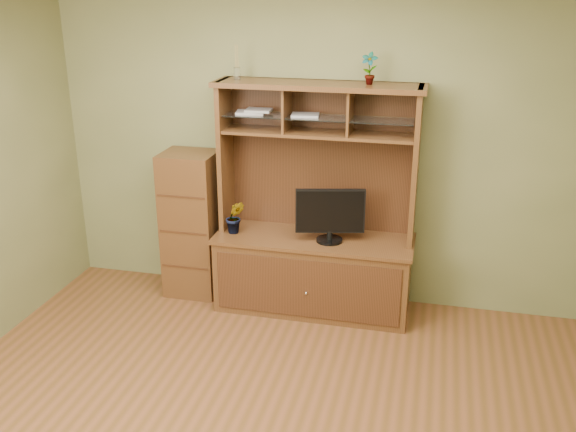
% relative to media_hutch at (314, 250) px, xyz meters
% --- Properties ---
extents(room, '(4.54, 4.04, 2.74)m').
position_rel_media_hutch_xyz_m(room, '(-0.04, -1.73, 0.83)').
color(room, brown).
rests_on(room, ground).
extents(media_hutch, '(1.66, 0.61, 1.90)m').
position_rel_media_hutch_xyz_m(media_hutch, '(0.00, 0.00, 0.00)').
color(media_hutch, '#4E2D16').
rests_on(media_hutch, room).
extents(monitor, '(0.55, 0.21, 0.44)m').
position_rel_media_hutch_xyz_m(monitor, '(0.14, -0.08, 0.36)').
color(monitor, black).
rests_on(monitor, media_hutch).
extents(orchid_plant, '(0.18, 0.16, 0.28)m').
position_rel_media_hutch_xyz_m(orchid_plant, '(-0.66, -0.08, 0.27)').
color(orchid_plant, '#2C6121').
rests_on(orchid_plant, media_hutch).
extents(top_plant, '(0.14, 0.11, 0.24)m').
position_rel_media_hutch_xyz_m(top_plant, '(0.39, 0.08, 1.50)').
color(top_plant, '#346924').
rests_on(top_plant, media_hutch).
extents(reed_diffuser, '(0.05, 0.05, 0.27)m').
position_rel_media_hutch_xyz_m(reed_diffuser, '(-0.66, 0.08, 1.48)').
color(reed_diffuser, silver).
rests_on(reed_diffuser, media_hutch).
extents(magazines, '(0.69, 0.20, 0.04)m').
position_rel_media_hutch_xyz_m(magazines, '(-0.39, 0.08, 1.13)').
color(magazines, silver).
rests_on(magazines, media_hutch).
extents(side_cabinet, '(0.46, 0.42, 1.28)m').
position_rel_media_hutch_xyz_m(side_cabinet, '(-1.10, 0.05, 0.12)').
color(side_cabinet, '#4E2D16').
rests_on(side_cabinet, room).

